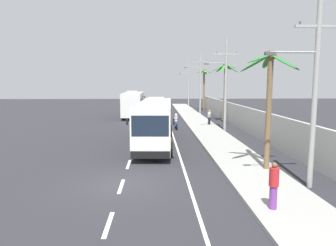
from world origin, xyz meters
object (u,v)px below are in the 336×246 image
(utility_pole_far, at_px, (200,82))
(motorcycle_beside_bus, at_px, (176,123))
(pedestrian_midwalk, at_px, (274,185))
(utility_pole_mid, at_px, (225,82))
(palm_second, at_px, (204,82))
(utility_pole_distant, at_px, (188,82))
(palm_third, at_px, (225,77))
(coach_bus_foreground, at_px, (155,121))
(utility_pole_nearest, at_px, (313,88))
(palm_nearest, at_px, (269,87))
(coach_bus_far_lane, at_px, (133,103))
(pedestrian_near_kerb, at_px, (209,117))

(utility_pole_far, bearing_deg, motorcycle_beside_bus, -106.64)
(pedestrian_midwalk, height_order, utility_pole_far, utility_pole_far)
(utility_pole_mid, distance_m, palm_second, 23.50)
(pedestrian_midwalk, bearing_deg, utility_pole_far, 112.83)
(utility_pole_distant, xyz_separation_m, palm_third, (1.61, -27.29, 0.47))
(motorcycle_beside_bus, bearing_deg, utility_pole_mid, -16.90)
(coach_bus_foreground, xyz_separation_m, utility_pole_nearest, (7.12, -10.36, 2.69))
(pedestrian_midwalk, height_order, palm_third, palm_third)
(utility_pole_mid, xyz_separation_m, palm_nearest, (-0.81, -14.36, -0.25))
(utility_pole_nearest, relative_size, palm_third, 1.19)
(utility_pole_far, bearing_deg, utility_pole_mid, -89.66)
(utility_pole_mid, height_order, palm_nearest, utility_pole_mid)
(utility_pole_distant, xyz_separation_m, palm_nearest, (-0.72, -48.51, -0.40))
(utility_pole_distant, relative_size, palm_nearest, 1.45)
(palm_nearest, bearing_deg, coach_bus_far_lane, 108.38)
(pedestrian_midwalk, relative_size, utility_pole_mid, 0.20)
(motorcycle_beside_bus, xyz_separation_m, utility_pole_nearest, (4.96, -18.53, 3.92))
(motorcycle_beside_bus, xyz_separation_m, utility_pole_far, (4.67, 15.63, 4.32))
(utility_pole_nearest, distance_m, palm_third, 24.00)
(palm_second, bearing_deg, coach_bus_far_lane, -139.74)
(coach_bus_foreground, xyz_separation_m, motorcycle_beside_bus, (2.16, 8.16, -1.23))
(utility_pole_nearest, height_order, palm_third, utility_pole_nearest)
(coach_bus_far_lane, height_order, pedestrian_midwalk, coach_bus_far_lane)
(coach_bus_foreground, relative_size, motorcycle_beside_bus, 6.27)
(coach_bus_foreground, height_order, palm_nearest, palm_nearest)
(motorcycle_beside_bus, distance_m, palm_third, 9.60)
(motorcycle_beside_bus, bearing_deg, palm_nearest, -75.93)
(motorcycle_beside_bus, bearing_deg, utility_pole_nearest, -75.01)
(motorcycle_beside_bus, bearing_deg, coach_bus_foreground, -104.83)
(palm_second, bearing_deg, utility_pole_far, -104.22)
(utility_pole_mid, bearing_deg, utility_pole_nearest, -89.37)
(coach_bus_far_lane, distance_m, palm_third, 13.90)
(utility_pole_mid, relative_size, palm_second, 1.26)
(pedestrian_midwalk, bearing_deg, palm_nearest, 99.30)
(motorcycle_beside_bus, relative_size, utility_pole_nearest, 0.23)
(coach_bus_far_lane, bearing_deg, palm_second, 40.26)
(utility_pole_far, relative_size, palm_second, 1.29)
(palm_nearest, bearing_deg, coach_bus_foreground, 128.69)
(pedestrian_midwalk, bearing_deg, motorcycle_beside_bus, 122.64)
(motorcycle_beside_bus, xyz_separation_m, pedestrian_midwalk, (2.27, -21.27, 0.41))
(pedestrian_near_kerb, bearing_deg, palm_second, 139.39)
(utility_pole_nearest, relative_size, utility_pole_far, 0.92)
(motorcycle_beside_bus, relative_size, palm_third, 0.27)
(coach_bus_foreground, relative_size, palm_nearest, 1.88)
(pedestrian_near_kerb, distance_m, utility_pole_distant, 30.52)
(motorcycle_beside_bus, bearing_deg, pedestrian_near_kerb, 31.95)
(coach_bus_foreground, distance_m, utility_pole_distant, 41.55)
(palm_second, distance_m, palm_third, 16.59)
(pedestrian_near_kerb, bearing_deg, pedestrian_midwalk, -37.77)
(utility_pole_nearest, height_order, utility_pole_mid, utility_pole_mid)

